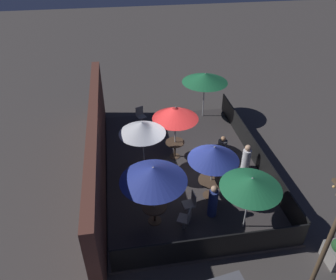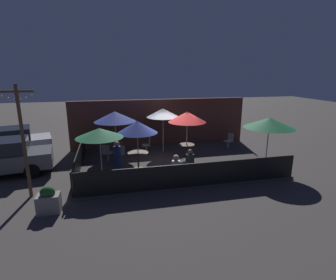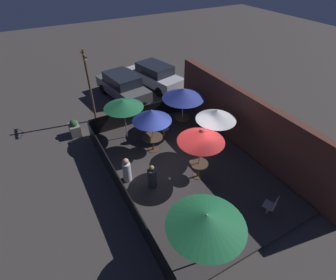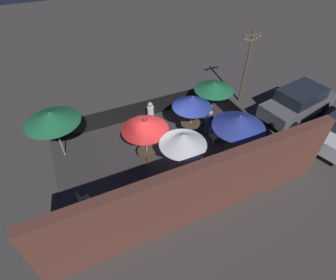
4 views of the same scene
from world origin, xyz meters
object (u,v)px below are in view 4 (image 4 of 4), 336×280
Objects in this scene: patio_chair_2 at (200,162)px; patron_2 at (209,123)px; patio_umbrella_4 at (214,86)px; patron_0 at (141,126)px; patio_chair_0 at (229,134)px; patio_chair_1 at (214,134)px; planter_box at (214,87)px; patio_umbrella_0 at (145,124)px; patio_umbrella_5 at (51,117)px; dining_table_1 at (233,150)px; patio_umbrella_3 at (183,139)px; light_post at (247,64)px; patio_umbrella_1 at (240,121)px; dining_table_0 at (147,153)px; parked_car_0 at (298,102)px; dining_table_2 at (190,125)px; patio_chair_3 at (84,201)px; patio_umbrella_2 at (192,102)px; patron_1 at (151,113)px.

patron_2 reaches higher than patio_chair_2.
patron_0 is at bearing -5.53° from patio_umbrella_4.
patio_umbrella_4 is at bearing -159.56° from patio_chair_0.
patron_0 is at bearing -131.96° from patio_chair_1.
patio_chair_0 is 4.63m from planter_box.
patio_umbrella_5 is (3.22, -2.06, -0.04)m from patio_umbrella_0.
dining_table_1 is (0.71, 2.92, -1.39)m from patio_umbrella_4.
patio_umbrella_3 is at bearing -107.07° from patron_0.
dining_table_1 is 0.20× the size of light_post.
patio_umbrella_0 is at bearing -20.84° from patio_umbrella_1.
dining_table_0 is at bearing 145.31° from patio_chair_2.
patio_umbrella_1 is (-3.49, 1.33, -0.07)m from patio_umbrella_0.
patio_chair_2 is at bearing -92.18° from patron_0.
parked_car_0 is (-5.13, -1.41, -1.38)m from patio_umbrella_1.
patio_umbrella_5 is 6.11m from dining_table_2.
patio_umbrella_0 is 2.67× the size of patio_chair_3.
patio_umbrella_2 is at bearing -67.59° from dining_table_1.
light_post reaches higher than patio_umbrella_5.
patio_umbrella_0 reaches higher than patio_umbrella_5.
patron_2 reaches higher than patio_chair_3.
light_post reaches higher than parked_car_0.
patio_chair_2 is at bearing 146.37° from patio_umbrella_5.
patio_umbrella_1 reaches higher than patron_1.
patio_umbrella_3 reaches higher than parked_car_0.
dining_table_1 is at bearing -72.43° from patron_0.
light_post is (-4.93, -3.81, 1.64)m from patio_chair_2.
patio_umbrella_2 reaches higher than patio_umbrella_4.
patio_umbrella_5 is (4.15, -3.48, -0.06)m from patio_umbrella_3.
patio_umbrella_5 is at bearing -141.79° from patron_1.
patio_umbrella_4 is at bearing 53.88° from planter_box.
patio_umbrella_3 reaches higher than planter_box.
dining_table_1 is at bearing 112.41° from dining_table_2.
patio_chair_3 is 0.22× the size of light_post.
patron_1 is (2.71, -3.08, 0.04)m from patio_chair_0.
dining_table_2 is 1.04× the size of patio_chair_3.
parked_car_0 reaches higher than dining_table_1.
patio_chair_3 is 4.62m from patron_0.
patron_0 reaches higher than patio_chair_2.
parked_car_0 is at bearing -168.97° from patio_umbrella_3.
patio_umbrella_4 is at bearing 19.54° from light_post.
patio_umbrella_4 is at bearing -159.18° from patio_umbrella_0.
dining_table_2 is at bearing -24.98° from patron_1.
patio_umbrella_3 is at bearing 54.24° from dining_table_2.
patio_umbrella_1 is at bearing 153.23° from patio_umbrella_5.
patio_umbrella_1 is 1.06× the size of patio_umbrella_2.
patio_umbrella_1 is 1.95m from patio_chair_0.
dining_table_1 is 0.88× the size of dining_table_2.
patio_umbrella_3 is 7.48m from planter_box.
patio_chair_1 is at bearing -83.00° from dining_table_1.
patio_umbrella_2 is at bearing -67.59° from patio_umbrella_1.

